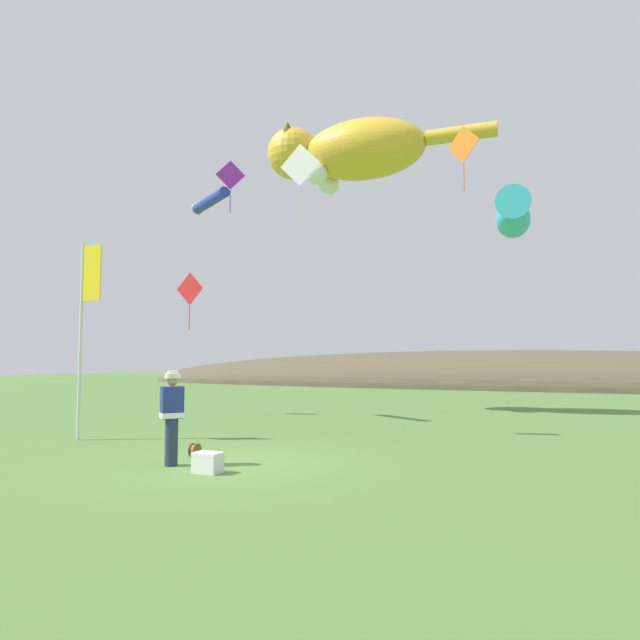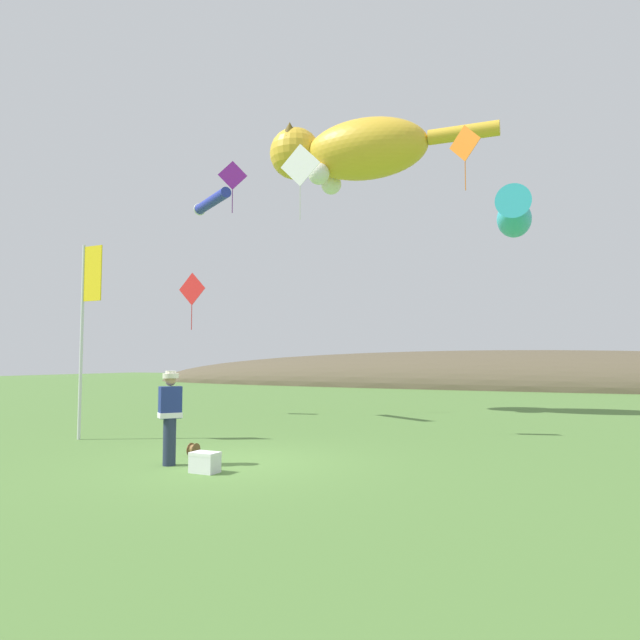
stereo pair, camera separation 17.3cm
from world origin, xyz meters
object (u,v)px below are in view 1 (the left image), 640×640
picnic_cooler (208,463)px  kite_tube_streamer (210,201)px  festival_banner_pole (86,311)px  festival_attendant (172,414)px  kite_diamond_red (190,289)px  kite_giant_cat (348,152)px  kite_diamond_white (300,166)px  kite_diamond_violet (230,176)px  kite_diamond_orange (463,145)px  kite_fish_windsock (513,217)px  kite_spool (195,450)px

picnic_cooler → kite_tube_streamer: (-5.42, 7.37, 7.22)m
festival_banner_pole → kite_tube_streamer: 6.77m
festival_attendant → kite_diamond_red: bearing=126.4°
kite_giant_cat → kite_diamond_white: 7.54m
festival_attendant → picnic_cooler: 1.32m
festival_attendant → kite_diamond_red: (-5.99, 8.13, 3.62)m
festival_attendant → kite_diamond_violet: (-4.91, 9.08, 8.01)m
festival_attendant → kite_diamond_violet: bearing=118.4°
kite_tube_streamer → kite_giant_cat: bearing=52.1°
kite_diamond_red → festival_banner_pole: bearing=-74.7°
kite_diamond_red → kite_diamond_white: bearing=-29.2°
festival_attendant → kite_diamond_orange: (3.88, 8.73, 7.65)m
festival_attendant → picnic_cooler: bearing=-14.7°
picnic_cooler → kite_giant_cat: bearing=100.1°
festival_attendant → festival_banner_pole: size_ratio=0.36×
kite_fish_windsock → kite_diamond_violet: bearing=169.6°
kite_giant_cat → kite_fish_windsock: (6.49, -4.22, -4.24)m
kite_diamond_orange → kite_diamond_white: size_ratio=1.00×
picnic_cooler → kite_diamond_violet: size_ratio=0.24×
kite_diamond_orange → kite_diamond_red: 10.68m
kite_tube_streamer → kite_diamond_red: size_ratio=1.11×
kite_giant_cat → kite_diamond_orange: bearing=-28.5°
kite_fish_windsock → kite_diamond_red: 11.55m
festival_attendant → kite_fish_windsock: (5.45, 7.18, 4.86)m
kite_spool → kite_fish_windsock: 10.13m
festival_banner_pole → picnic_cooler: bearing=-21.2°
kite_diamond_white → kite_diamond_violet: bearing=139.5°
kite_fish_windsock → picnic_cooler: bearing=-120.7°
festival_banner_pole → kite_diamond_red: bearing=105.3°
kite_diamond_orange → kite_diamond_violet: 8.80m
kite_giant_cat → kite_diamond_violet: bearing=-149.0°
festival_attendant → kite_giant_cat: bearing=95.2°
festival_attendant → kite_fish_windsock: bearing=52.8°
festival_banner_pole → kite_diamond_white: 6.68m
kite_spool → kite_tube_streamer: bearing=124.4°
kite_tube_streamer → kite_diamond_violet: kite_diamond_violet is taller
kite_tube_streamer → kite_diamond_white: size_ratio=1.14×
kite_spool → kite_diamond_orange: bearing=62.2°
kite_diamond_orange → kite_diamond_white: kite_diamond_orange is taller
picnic_cooler → festival_banner_pole: festival_banner_pole is taller
festival_attendant → kite_tube_streamer: bearing=121.7°
picnic_cooler → kite_tube_streamer: bearing=126.4°
festival_attendant → kite_tube_streamer: kite_tube_streamer is taller
festival_banner_pole → kite_diamond_violet: (-0.66, 7.30, 5.75)m
kite_fish_windsock → kite_tube_streamer: size_ratio=1.40×
kite_diamond_white → kite_giant_cat: bearing=101.6°
kite_fish_windsock → kite_diamond_orange: bearing=135.3°
kite_diamond_red → kite_fish_windsock: bearing=-4.7°
kite_spool → picnic_cooler: 1.76m
kite_diamond_orange → festival_attendant: bearing=-114.0°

